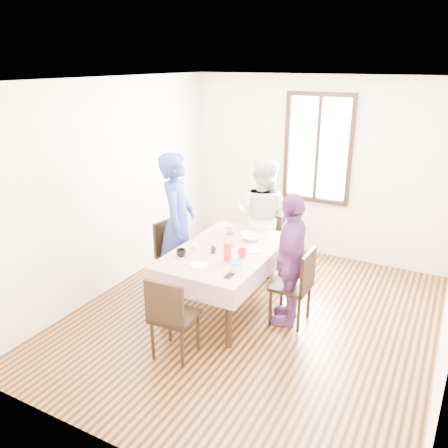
{
  "coord_description": "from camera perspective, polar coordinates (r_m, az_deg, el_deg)",
  "views": [
    {
      "loc": [
        1.9,
        -4.32,
        2.89
      ],
      "look_at": [
        -0.41,
        0.05,
        1.1
      ],
      "focal_mm": 36.54,
      "sensor_mm": 36.0,
      "label": 1
    }
  ],
  "objects": [
    {
      "name": "ground",
      "position": [
        5.53,
        3.61,
        -11.62
      ],
      "size": [
        4.5,
        4.5,
        0.0
      ],
      "primitive_type": "plane",
      "color": "black",
      "rests_on": "ground"
    },
    {
      "name": "back_wall",
      "position": [
        7.01,
        11.55,
        6.81
      ],
      "size": [
        4.0,
        0.0,
        4.0
      ],
      "primitive_type": "plane",
      "rotation": [
        1.57,
        0.0,
        0.0
      ],
      "color": "#F1E6C7",
      "rests_on": "ground"
    },
    {
      "name": "window_frame",
      "position": [
        6.93,
        11.67,
        9.19
      ],
      "size": [
        1.02,
        0.06,
        1.62
      ],
      "primitive_type": "cube",
      "color": "black",
      "rests_on": "back_wall"
    },
    {
      "name": "window_pane",
      "position": [
        6.94,
        11.7,
        9.21
      ],
      "size": [
        0.9,
        0.02,
        1.5
      ],
      "primitive_type": "cube",
      "color": "white",
      "rests_on": "back_wall"
    },
    {
      "name": "dining_table",
      "position": [
        5.58,
        0.24,
        -6.86
      ],
      "size": [
        0.97,
        1.62,
        0.75
      ],
      "primitive_type": "cube",
      "color": "black",
      "rests_on": "ground"
    },
    {
      "name": "tablecloth",
      "position": [
        5.42,
        0.25,
        -3.26
      ],
      "size": [
        1.09,
        1.74,
        0.01
      ],
      "primitive_type": "cube",
      "color": "maroon",
      "rests_on": "dining_table"
    },
    {
      "name": "chair_left",
      "position": [
        6.04,
        -5.92,
        -3.96
      ],
      "size": [
        0.48,
        0.48,
        0.91
      ],
      "primitive_type": "cube",
      "rotation": [
        0.0,
        0.0,
        -1.73
      ],
      "color": "black",
      "rests_on": "ground"
    },
    {
      "name": "chair_right",
      "position": [
        5.3,
        8.35,
        -7.64
      ],
      "size": [
        0.43,
        0.43,
        0.91
      ],
      "primitive_type": "cube",
      "rotation": [
        0.0,
        0.0,
        1.55
      ],
      "color": "black",
      "rests_on": "ground"
    },
    {
      "name": "chair_far",
      "position": [
        6.47,
        4.82,
        -2.28
      ],
      "size": [
        0.43,
        0.43,
        0.91
      ],
      "primitive_type": "cube",
      "rotation": [
        0.0,
        0.0,
        3.16
      ],
      "color": "black",
      "rests_on": "ground"
    },
    {
      "name": "chair_near",
      "position": [
        4.71,
        -6.17,
        -11.33
      ],
      "size": [
        0.45,
        0.45,
        0.91
      ],
      "primitive_type": "cube",
      "rotation": [
        0.0,
        0.0,
        0.07
      ],
      "color": "black",
      "rests_on": "ground"
    },
    {
      "name": "person_left",
      "position": [
        5.86,
        -5.9,
        0.12
      ],
      "size": [
        0.65,
        0.78,
        1.83
      ],
      "primitive_type": "imported",
      "rotation": [
        0.0,
        0.0,
        1.95
      ],
      "color": "navy",
      "rests_on": "ground"
    },
    {
      "name": "person_far",
      "position": [
        6.32,
        4.85,
        0.81
      ],
      "size": [
        0.86,
        0.7,
        1.66
      ],
      "primitive_type": "imported",
      "rotation": [
        0.0,
        0.0,
        3.05
      ],
      "color": "beige",
      "rests_on": "ground"
    },
    {
      "name": "person_right",
      "position": [
        5.17,
        8.3,
        -4.42
      ],
      "size": [
        0.54,
        0.97,
        1.56
      ],
      "primitive_type": "imported",
      "rotation": [
        0.0,
        0.0,
        -1.38
      ],
      "color": "#642F6B",
      "rests_on": "ground"
    },
    {
      "name": "mug_black",
      "position": [
        5.24,
        -5.38,
        -3.62
      ],
      "size": [
        0.14,
        0.14,
        0.09
      ],
      "primitive_type": "imported",
      "rotation": [
        0.0,
        0.0,
        0.34
      ],
      "color": "black",
      "rests_on": "tablecloth"
    },
    {
      "name": "mug_flag",
      "position": [
        5.19,
        2.29,
        -3.7
      ],
      "size": [
        0.14,
        0.14,
        0.1
      ],
      "primitive_type": "imported",
      "rotation": [
        0.0,
        0.0,
        0.46
      ],
      "color": "red",
      "rests_on": "tablecloth"
    },
    {
      "name": "mug_green",
      "position": [
        5.77,
        0.79,
        -1.34
      ],
      "size": [
        0.1,
        0.1,
        0.07
      ],
      "primitive_type": "imported",
      "rotation": [
        0.0,
        0.0,
        -0.15
      ],
      "color": "#0C7226",
      "rests_on": "tablecloth"
    },
    {
      "name": "serving_bowl",
      "position": [
        5.7,
        3.45,
        -1.73
      ],
      "size": [
        0.24,
        0.24,
        0.06
      ],
      "primitive_type": "imported",
      "rotation": [
        0.0,
        0.0,
        0.07
      ],
      "color": "white",
      "rests_on": "tablecloth"
    },
    {
      "name": "juice_carton",
      "position": [
        5.09,
        0.45,
        -3.46
      ],
      "size": [
        0.07,
        0.07,
        0.21
      ],
      "primitive_type": "cube",
      "color": "red",
      "rests_on": "tablecloth"
    },
    {
      "name": "butter_tub",
      "position": [
        4.91,
        1.64,
        -5.33
      ],
      "size": [
        0.13,
        0.13,
        0.06
      ],
      "primitive_type": "cylinder",
      "color": "white",
      "rests_on": "tablecloth"
    },
    {
      "name": "jam_jar",
      "position": [
        5.31,
        -1.36,
        -3.24
      ],
      "size": [
        0.06,
        0.06,
        0.08
      ],
      "primitive_type": "cylinder",
      "color": "black",
      "rests_on": "tablecloth"
    },
    {
      "name": "drinking_glass",
      "position": [
        5.34,
        -3.64,
        -3.06
      ],
      "size": [
        0.07,
        0.07,
        0.1
      ],
      "primitive_type": "cylinder",
      "color": "silver",
      "rests_on": "tablecloth"
    },
    {
      "name": "smartphone",
      "position": [
        4.78,
        0.67,
        -6.47
      ],
      "size": [
        0.07,
        0.14,
        0.01
      ],
      "primitive_type": "cube",
      "color": "black",
      "rests_on": "tablecloth"
    },
    {
      "name": "flower_vase",
      "position": [
        5.45,
        0.85,
        -2.21
      ],
      "size": [
        0.07,
        0.07,
        0.15
      ],
      "primitive_type": "cylinder",
      "color": "silver",
      "rests_on": "tablecloth"
    },
    {
      "name": "plate_right",
      "position": [
        5.4,
        3.7,
        -3.28
      ],
      "size": [
        0.2,
        0.2,
        0.01
      ],
      "primitive_type": "cylinder",
      "color": "white",
      "rests_on": "tablecloth"
    },
    {
      "name": "plate_far",
      "position": [
        5.92,
        2.92,
        -1.13
      ],
      "size": [
        0.2,
        0.2,
        0.01
      ],
      "primitive_type": "cylinder",
      "color": "white",
      "rests_on": "tablecloth"
    },
    {
      "name": "plate_near",
      "position": [
        5.01,
        -3.18,
        -5.16
      ],
      "size": [
        0.2,
        0.2,
        0.01
      ],
      "primitive_type": "cylinder",
      "color": "white",
      "rests_on": "tablecloth"
    },
    {
      "name": "butter_lid",
      "position": [
        4.9,
        1.65,
        -4.93
      ],
      "size": [
        0.12,
        0.12,
        0.01
      ],
      "primitive_type": "cylinder",
      "color": "blue",
      "rests_on": "butter_tub"
    },
    {
      "name": "flower_bunch",
      "position": [
        5.4,
        0.86,
        -0.99
      ],
      "size": [
        0.09,
        0.09,
        0.1
      ],
      "primitive_type": null,
      "color": "yellow",
      "rests_on": "flower_vase"
    }
  ]
}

